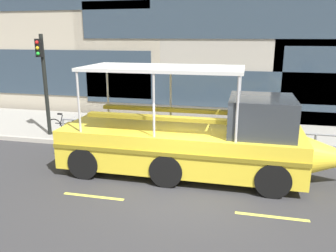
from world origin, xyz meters
TOP-DOWN VIEW (x-y plane):
  - ground_plane at (0.00, 0.00)m, footprint 120.00×120.00m
  - sidewalk at (0.00, 5.60)m, footprint 32.00×4.80m
  - curb_edge at (0.00, 3.11)m, footprint 32.00×0.18m
  - lane_centreline at (-0.00, -0.95)m, footprint 25.80×0.12m
  - curb_guardrail at (0.14, 3.45)m, footprint 11.97×0.09m
  - traffic_light_pole at (-6.65, 3.69)m, footprint 0.24×0.46m
  - leaned_bicycle at (-5.90, 3.79)m, footprint 1.74×0.46m
  - duck_tour_boat at (0.18, 1.33)m, footprint 9.45×2.58m
  - pedestrian_near_bow at (2.63, 4.66)m, footprint 0.30×0.42m

SIDE VIEW (x-z plane):
  - ground_plane at x=0.00m, z-range 0.00..0.00m
  - lane_centreline at x=0.00m, z-range 0.00..0.01m
  - sidewalk at x=0.00m, z-range 0.00..0.18m
  - curb_edge at x=0.00m, z-range 0.00..0.18m
  - leaned_bicycle at x=-5.90m, z-range 0.08..1.04m
  - curb_guardrail at x=0.14m, z-range 0.33..1.16m
  - duck_tour_boat at x=0.18m, z-range -0.60..2.84m
  - pedestrian_near_bow at x=2.63m, z-range 0.35..1.97m
  - traffic_light_pole at x=-6.65m, z-range 0.62..4.87m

